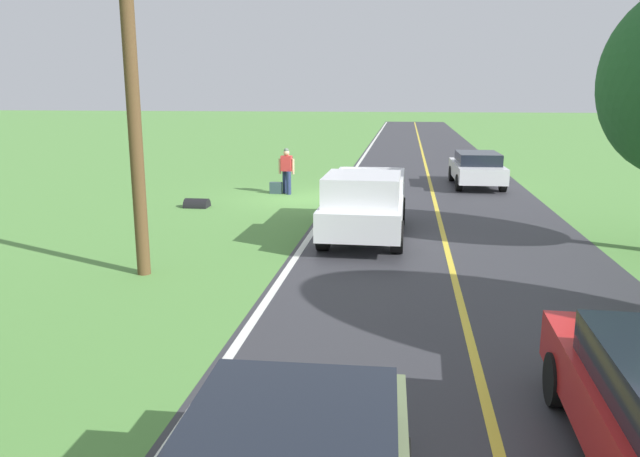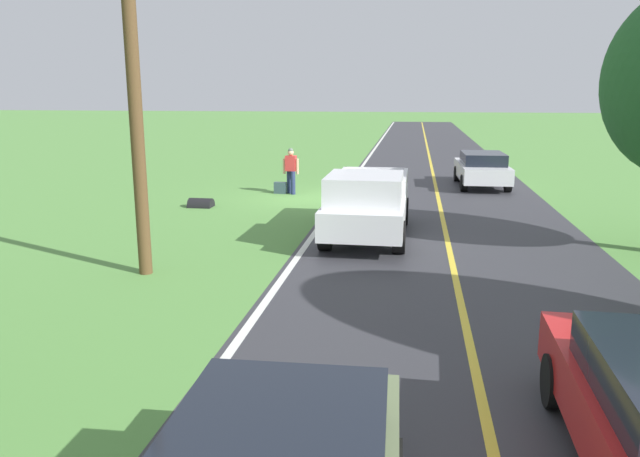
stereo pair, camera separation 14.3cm
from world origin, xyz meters
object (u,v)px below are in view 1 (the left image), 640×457
suitcase_carried (276,188)px  sedan_near_oncoming (477,168)px  utility_pole_roadside (133,104)px  pickup_truck_passing (365,202)px  hitchhiker_walking (287,168)px

suitcase_carried → sedan_near_oncoming: size_ratio=0.10×
utility_pole_roadside → pickup_truck_passing: bearing=-138.5°
suitcase_carried → utility_pole_roadside: bearing=1.3°
pickup_truck_passing → sedan_near_oncoming: (-3.97, -9.84, -0.21)m
suitcase_carried → pickup_truck_passing: 7.88m
suitcase_carried → utility_pole_roadside: utility_pole_roadside is taller
hitchhiker_walking → sedan_near_oncoming: bearing=-158.2°
hitchhiker_walking → utility_pole_roadside: bearing=84.6°
hitchhiker_walking → utility_pole_roadside: utility_pole_roadside is taller
utility_pole_roadside → sedan_near_oncoming: bearing=-121.4°
hitchhiker_walking → sedan_near_oncoming: size_ratio=0.39×
sedan_near_oncoming → utility_pole_roadside: 16.41m
suitcase_carried → sedan_near_oncoming: bearing=115.5°
sedan_near_oncoming → utility_pole_roadside: size_ratio=0.62×
hitchhiker_walking → pickup_truck_passing: pickup_truck_passing is taller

